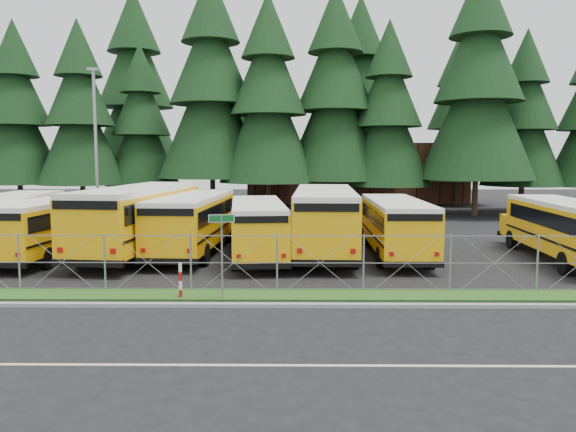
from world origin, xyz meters
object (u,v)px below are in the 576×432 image
at_px(bus_0, 8,225).
at_px(striped_bollard, 180,281).
at_px(bus_5, 325,222).
at_px(light_standard, 96,143).
at_px(bus_6, 395,228).
at_px(bus_4, 257,230).
at_px(street_sign, 222,238).
at_px(bus_1, 57,228).
at_px(bus_3, 195,224).
at_px(bus_2, 143,220).
at_px(bus_east, 562,231).

relative_size(bus_0, striped_bollard, 9.02).
xyz_separation_m(bus_5, light_standard, (-13.94, 8.77, 3.94)).
distance_m(bus_6, light_standard, 20.02).
xyz_separation_m(bus_4, street_sign, (-0.66, -7.67, 0.73)).
bearing_deg(striped_bollard, bus_4, 74.84).
distance_m(bus_1, bus_3, 6.36).
height_order(bus_1, striped_bollard, bus_1).
height_order(bus_4, light_standard, light_standard).
bearing_deg(light_standard, bus_2, -59.43).
bearing_deg(bus_1, street_sign, -37.68).
xyz_separation_m(bus_4, bus_5, (3.16, 1.05, 0.25)).
bearing_deg(bus_0, bus_5, -0.41).
height_order(bus_1, street_sign, street_sign).
height_order(bus_2, bus_5, bus_2).
bearing_deg(bus_1, bus_0, 177.63).
bearing_deg(street_sign, striped_bollard, 175.93).
height_order(bus_3, bus_4, bus_3).
xyz_separation_m(bus_4, light_standard, (-10.78, 9.82, 4.19)).
height_order(bus_0, bus_2, bus_2).
xyz_separation_m(bus_5, street_sign, (-3.82, -8.72, 0.47)).
bearing_deg(bus_3, striped_bollard, -80.16).
height_order(street_sign, striped_bollard, street_sign).
xyz_separation_m(bus_1, bus_5, (12.56, 0.81, 0.21)).
bearing_deg(bus_6, light_standard, 152.55).
bearing_deg(bus_3, bus_east, -3.70).
distance_m(bus_2, bus_6, 12.01).
bearing_deg(bus_0, street_sign, -38.57).
bearing_deg(light_standard, bus_4, -42.33).
distance_m(bus_1, bus_2, 3.91).
xyz_separation_m(bus_6, light_standard, (-17.21, 9.35, 4.17)).
height_order(street_sign, light_standard, light_standard).
relative_size(bus_0, bus_4, 1.08).
relative_size(bus_3, street_sign, 3.86).
xyz_separation_m(bus_3, street_sign, (2.44, -8.83, 0.61)).
bearing_deg(light_standard, bus_3, -48.40).
bearing_deg(street_sign, bus_6, 48.95).
height_order(bus_3, street_sign, bus_3).
distance_m(bus_4, street_sign, 7.73).
relative_size(street_sign, light_standard, 0.28).
bearing_deg(bus_0, light_standard, 80.97).
height_order(bus_east, street_sign, street_sign).
bearing_deg(bus_2, bus_1, -162.44).
distance_m(bus_5, striped_bollard, 10.12).
relative_size(bus_east, striped_bollard, 8.67).
distance_m(bus_2, bus_3, 2.48).
height_order(bus_4, street_sign, street_sign).
xyz_separation_m(bus_6, street_sign, (-7.08, -8.13, 0.70)).
distance_m(bus_6, street_sign, 10.81).
height_order(bus_6, striped_bollard, bus_6).
xyz_separation_m(bus_4, bus_east, (13.64, -0.79, 0.06)).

